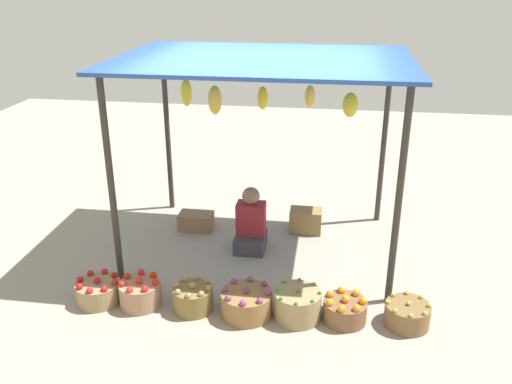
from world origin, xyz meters
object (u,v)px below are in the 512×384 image
at_px(basket_oranges, 345,310).
at_px(wooden_crate_stacked_rear, 306,221).
at_px(basket_potatoes, 193,298).
at_px(basket_red_apples, 98,291).
at_px(wooden_crate_near_vendor, 196,221).
at_px(basket_red_tomatoes, 140,293).
at_px(vendor_person, 251,225).
at_px(basket_green_chilies, 297,305).
at_px(basket_limes, 407,315).
at_px(basket_purple_onions, 247,303).

distance_m(basket_oranges, wooden_crate_stacked_rear, 1.92).
distance_m(basket_potatoes, basket_oranges, 1.49).
relative_size(basket_red_apples, wooden_crate_near_vendor, 1.05).
height_order(basket_red_apples, wooden_crate_near_vendor, basket_red_apples).
xyz_separation_m(basket_red_tomatoes, wooden_crate_stacked_rear, (1.55, 1.89, 0.02)).
bearing_deg(basket_red_tomatoes, vendor_person, 55.83).
bearing_deg(basket_green_chilies, wooden_crate_stacked_rear, 91.09).
height_order(vendor_person, basket_limes, vendor_person).
bearing_deg(basket_potatoes, vendor_person, 74.62).
distance_m(vendor_person, wooden_crate_stacked_rear, 0.84).
relative_size(basket_green_chilies, basket_oranges, 1.09).
relative_size(basket_limes, wooden_crate_stacked_rear, 1.06).
relative_size(basket_potatoes, basket_limes, 0.93).
xyz_separation_m(basket_purple_onions, wooden_crate_stacked_rear, (0.46, 1.90, 0.02)).
xyz_separation_m(basket_oranges, basket_limes, (0.59, 0.02, -0.00)).
xyz_separation_m(basket_red_apples, basket_oranges, (2.49, 0.03, 0.00)).
xyz_separation_m(basket_potatoes, basket_green_chilies, (1.04, 0.01, 0.02)).
xyz_separation_m(vendor_person, basket_green_chilies, (0.67, -1.34, -0.15)).
height_order(vendor_person, wooden_crate_stacked_rear, vendor_person).
height_order(vendor_person, basket_green_chilies, vendor_person).
bearing_deg(basket_red_tomatoes, basket_limes, 1.00).
bearing_deg(vendor_person, basket_limes, -37.41).
height_order(basket_green_chilies, wooden_crate_stacked_rear, basket_green_chilies).
xyz_separation_m(basket_oranges, wooden_crate_near_vendor, (-1.90, 1.72, -0.01)).
bearing_deg(vendor_person, wooden_crate_stacked_rear, 40.43).
relative_size(basket_green_chilies, wooden_crate_stacked_rear, 1.14).
relative_size(basket_red_apples, basket_green_chilies, 0.98).
bearing_deg(basket_limes, basket_green_chilies, -178.07).
bearing_deg(wooden_crate_near_vendor, basket_red_apples, -108.34).
distance_m(basket_potatoes, basket_green_chilies, 1.04).
distance_m(basket_limes, wooden_crate_near_vendor, 3.02).
relative_size(basket_purple_onions, wooden_crate_stacked_rear, 1.26).
bearing_deg(basket_oranges, basket_purple_onions, -177.75).
bearing_deg(basket_red_tomatoes, basket_oranges, 0.82).
relative_size(basket_purple_onions, basket_limes, 1.18).
distance_m(basket_red_tomatoes, wooden_crate_near_vendor, 1.76).
bearing_deg(vendor_person, basket_potatoes, -105.38).
distance_m(basket_potatoes, basket_purple_onions, 0.54).
bearing_deg(basket_limes, basket_red_apples, -179.16).
height_order(basket_red_apples, basket_green_chilies, basket_green_chilies).
bearing_deg(wooden_crate_stacked_rear, basket_green_chilies, -88.91).
bearing_deg(basket_purple_onions, basket_limes, 2.00).
distance_m(basket_red_tomatoes, basket_oranges, 2.04).
bearing_deg(basket_red_tomatoes, basket_potatoes, 0.03).
xyz_separation_m(basket_red_apples, wooden_crate_stacked_rear, (1.99, 1.89, 0.03)).
bearing_deg(basket_red_apples, wooden_crate_near_vendor, 71.66).
distance_m(basket_red_tomatoes, basket_green_chilies, 1.58).
height_order(basket_oranges, wooden_crate_near_vendor, basket_oranges).
relative_size(basket_purple_onions, wooden_crate_near_vendor, 1.17).
xyz_separation_m(basket_limes, wooden_crate_stacked_rear, (-1.08, 1.84, 0.04)).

